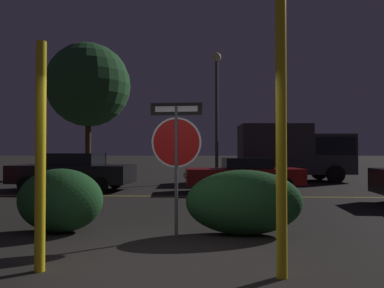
{
  "coord_description": "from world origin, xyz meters",
  "views": [
    {
      "loc": [
        0.74,
        -4.94,
        1.52
      ],
      "look_at": [
        0.33,
        3.59,
        1.69
      ],
      "focal_mm": 35.0,
      "sensor_mm": 36.0,
      "label": 1
    }
  ],
  "objects_px": {
    "hedge_bush_2": "(244,202)",
    "passing_car_1": "(74,172)",
    "hedge_bush_1": "(61,200)",
    "stop_sign": "(176,142)",
    "street_lamp": "(217,96)",
    "tree_0": "(88,85)",
    "passing_car_2": "(244,174)",
    "yellow_pole_right": "(281,135)",
    "delivery_truck": "(295,151)",
    "yellow_pole_left": "(40,156)"
  },
  "relations": [
    {
      "from": "yellow_pole_right",
      "to": "passing_car_2",
      "type": "bearing_deg",
      "value": 87.56
    },
    {
      "from": "stop_sign",
      "to": "hedge_bush_2",
      "type": "distance_m",
      "value": 1.65
    },
    {
      "from": "passing_car_2",
      "to": "yellow_pole_left",
      "type": "bearing_deg",
      "value": 154.44
    },
    {
      "from": "yellow_pole_left",
      "to": "hedge_bush_2",
      "type": "bearing_deg",
      "value": 38.59
    },
    {
      "from": "passing_car_2",
      "to": "tree_0",
      "type": "distance_m",
      "value": 11.71
    },
    {
      "from": "hedge_bush_1",
      "to": "hedge_bush_2",
      "type": "relative_size",
      "value": 0.75
    },
    {
      "from": "street_lamp",
      "to": "delivery_truck",
      "type": "bearing_deg",
      "value": 10.11
    },
    {
      "from": "delivery_truck",
      "to": "yellow_pole_left",
      "type": "bearing_deg",
      "value": -26.53
    },
    {
      "from": "yellow_pole_right",
      "to": "tree_0",
      "type": "height_order",
      "value": "tree_0"
    },
    {
      "from": "yellow_pole_right",
      "to": "stop_sign",
      "type": "bearing_deg",
      "value": 125.1
    },
    {
      "from": "hedge_bush_2",
      "to": "passing_car_1",
      "type": "xyz_separation_m",
      "value": [
        -5.95,
        7.5,
        0.14
      ]
    },
    {
      "from": "stop_sign",
      "to": "delivery_truck",
      "type": "bearing_deg",
      "value": 72.33
    },
    {
      "from": "hedge_bush_2",
      "to": "passing_car_1",
      "type": "distance_m",
      "value": 9.57
    },
    {
      "from": "hedge_bush_2",
      "to": "delivery_truck",
      "type": "relative_size",
      "value": 0.38
    },
    {
      "from": "tree_0",
      "to": "hedge_bush_2",
      "type": "bearing_deg",
      "value": -61.83
    },
    {
      "from": "hedge_bush_1",
      "to": "tree_0",
      "type": "distance_m",
      "value": 15.44
    },
    {
      "from": "hedge_bush_2",
      "to": "passing_car_1",
      "type": "height_order",
      "value": "passing_car_1"
    },
    {
      "from": "passing_car_1",
      "to": "tree_0",
      "type": "xyz_separation_m",
      "value": [
        -1.64,
        6.66,
        4.59
      ]
    },
    {
      "from": "delivery_truck",
      "to": "street_lamp",
      "type": "relative_size",
      "value": 0.87
    },
    {
      "from": "passing_car_1",
      "to": "street_lamp",
      "type": "xyz_separation_m",
      "value": [
        5.66,
        4.18,
        3.54
      ]
    },
    {
      "from": "stop_sign",
      "to": "hedge_bush_1",
      "type": "bearing_deg",
      "value": 176.31
    },
    {
      "from": "passing_car_2",
      "to": "tree_0",
      "type": "relative_size",
      "value": 0.58
    },
    {
      "from": "yellow_pole_left",
      "to": "yellow_pole_right",
      "type": "height_order",
      "value": "yellow_pole_right"
    },
    {
      "from": "stop_sign",
      "to": "yellow_pole_right",
      "type": "distance_m",
      "value": 2.54
    },
    {
      "from": "yellow_pole_left",
      "to": "yellow_pole_right",
      "type": "relative_size",
      "value": 0.86
    },
    {
      "from": "passing_car_1",
      "to": "street_lamp",
      "type": "bearing_deg",
      "value": -50.17
    },
    {
      "from": "tree_0",
      "to": "stop_sign",
      "type": "bearing_deg",
      "value": -66.14
    },
    {
      "from": "yellow_pole_right",
      "to": "passing_car_1",
      "type": "relative_size",
      "value": 0.72
    },
    {
      "from": "passing_car_2",
      "to": "delivery_truck",
      "type": "bearing_deg",
      "value": -36.33
    },
    {
      "from": "yellow_pole_right",
      "to": "delivery_truck",
      "type": "bearing_deg",
      "value": 76.77
    },
    {
      "from": "passing_car_1",
      "to": "tree_0",
      "type": "height_order",
      "value": "tree_0"
    },
    {
      "from": "hedge_bush_1",
      "to": "street_lamp",
      "type": "distance_m",
      "value": 12.59
    },
    {
      "from": "hedge_bush_1",
      "to": "passing_car_1",
      "type": "height_order",
      "value": "passing_car_1"
    },
    {
      "from": "passing_car_1",
      "to": "delivery_truck",
      "type": "relative_size",
      "value": 0.85
    },
    {
      "from": "yellow_pole_left",
      "to": "hedge_bush_1",
      "type": "distance_m",
      "value": 2.51
    },
    {
      "from": "passing_car_1",
      "to": "street_lamp",
      "type": "distance_m",
      "value": 7.88
    },
    {
      "from": "hedge_bush_2",
      "to": "passing_car_2",
      "type": "xyz_separation_m",
      "value": [
        0.65,
        7.25,
        0.07
      ]
    },
    {
      "from": "hedge_bush_2",
      "to": "passing_car_2",
      "type": "bearing_deg",
      "value": 84.86
    },
    {
      "from": "hedge_bush_1",
      "to": "street_lamp",
      "type": "bearing_deg",
      "value": 74.87
    },
    {
      "from": "stop_sign",
      "to": "yellow_pole_right",
      "type": "xyz_separation_m",
      "value": [
        1.46,
        -2.08,
        0.03
      ]
    },
    {
      "from": "stop_sign",
      "to": "passing_car_1",
      "type": "xyz_separation_m",
      "value": [
        -4.73,
        7.73,
        -0.95
      ]
    },
    {
      "from": "passing_car_1",
      "to": "tree_0",
      "type": "bearing_deg",
      "value": 17.18
    },
    {
      "from": "stop_sign",
      "to": "hedge_bush_2",
      "type": "bearing_deg",
      "value": 14.44
    },
    {
      "from": "hedge_bush_1",
      "to": "yellow_pole_left",
      "type": "bearing_deg",
      "value": -73.86
    },
    {
      "from": "passing_car_1",
      "to": "tree_0",
      "type": "relative_size",
      "value": 0.62
    },
    {
      "from": "street_lamp",
      "to": "hedge_bush_2",
      "type": "bearing_deg",
      "value": -88.58
    },
    {
      "from": "stop_sign",
      "to": "delivery_truck",
      "type": "relative_size",
      "value": 0.43
    },
    {
      "from": "stop_sign",
      "to": "street_lamp",
      "type": "bearing_deg",
      "value": 89.16
    },
    {
      "from": "yellow_pole_left",
      "to": "passing_car_2",
      "type": "distance_m",
      "value": 10.1
    },
    {
      "from": "delivery_truck",
      "to": "tree_0",
      "type": "distance_m",
      "value": 12.03
    }
  ]
}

